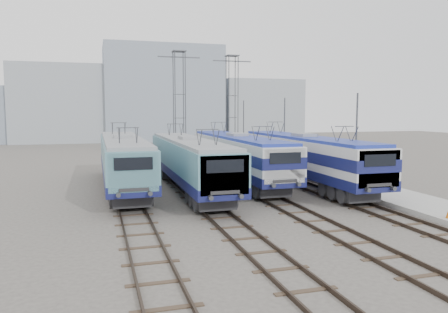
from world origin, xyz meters
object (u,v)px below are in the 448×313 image
at_px(mast_front, 356,144).
at_px(locomotive_far_left, 123,158).
at_px(locomotive_center_left, 189,160).
at_px(catenary_tower_west, 179,103).
at_px(catenary_tower_east, 232,103).
at_px(mast_rear, 244,130).
at_px(locomotive_far_right, 305,155).
at_px(locomotive_center_right, 238,154).
at_px(mast_mid, 284,135).

bearing_deg(mast_front, locomotive_far_left, 157.44).
height_order(locomotive_far_left, locomotive_center_left, locomotive_far_left).
bearing_deg(locomotive_far_left, catenary_tower_west, 63.64).
distance_m(catenary_tower_east, mast_front, 22.32).
relative_size(catenary_tower_west, mast_rear, 1.71).
bearing_deg(mast_rear, locomotive_far_right, -95.29).
distance_m(locomotive_center_left, mast_rear, 22.59).
distance_m(locomotive_far_left, catenary_tower_east, 20.93).
distance_m(catenary_tower_west, mast_rear, 9.99).
bearing_deg(locomotive_far_left, locomotive_center_left, -25.60).
xyz_separation_m(catenary_tower_east, mast_rear, (2.10, 2.00, -3.14)).
bearing_deg(catenary_tower_east, mast_rear, 43.60).
relative_size(locomotive_far_left, locomotive_center_right, 1.01).
bearing_deg(locomotive_far_right, catenary_tower_east, 90.80).
bearing_deg(locomotive_far_left, catenary_tower_east, 49.70).
xyz_separation_m(locomotive_center_left, mast_rear, (10.85, 19.78, 1.21)).
xyz_separation_m(locomotive_center_right, mast_mid, (6.35, 5.19, 1.13)).
bearing_deg(catenary_tower_east, locomotive_center_right, -105.63).
height_order(locomotive_far_left, locomotive_far_right, locomotive_far_right).
xyz_separation_m(locomotive_far_left, mast_mid, (15.35, 5.62, 1.17)).
height_order(mast_front, mast_rear, same).
distance_m(locomotive_far_right, mast_mid, 8.28).
bearing_deg(catenary_tower_west, catenary_tower_east, 17.10).
xyz_separation_m(mast_mid, mast_rear, (0.00, 12.00, 0.00)).
bearing_deg(mast_front, mast_rear, 90.00).
height_order(locomotive_center_right, catenary_tower_east, catenary_tower_east).
distance_m(locomotive_far_left, mast_rear, 23.40).
height_order(catenary_tower_east, mast_front, catenary_tower_east).
bearing_deg(locomotive_center_left, catenary_tower_west, 81.89).
distance_m(locomotive_center_left, locomotive_center_right, 5.19).
relative_size(locomotive_center_right, catenary_tower_east, 1.55).
distance_m(locomotive_center_right, locomotive_far_right, 5.30).
bearing_deg(mast_rear, mast_front, -90.00).
bearing_deg(mast_rear, mast_mid, -90.00).
distance_m(catenary_tower_west, mast_mid, 12.16).
relative_size(locomotive_center_right, mast_rear, 2.66).
bearing_deg(locomotive_center_left, locomotive_far_left, 154.40).
relative_size(locomotive_far_right, catenary_tower_east, 1.57).
height_order(locomotive_center_left, locomotive_center_right, locomotive_center_right).
distance_m(locomotive_far_left, locomotive_far_right, 13.71).
bearing_deg(mast_rear, locomotive_center_left, -118.75).
height_order(locomotive_far_right, mast_mid, mast_mid).
bearing_deg(locomotive_center_left, mast_rear, 61.25).
relative_size(locomotive_center_right, locomotive_far_right, 0.99).
bearing_deg(mast_mid, mast_rear, 90.00).
relative_size(catenary_tower_west, catenary_tower_east, 1.00).
bearing_deg(locomotive_center_right, locomotive_far_left, -177.23).
distance_m(locomotive_far_right, mast_rear, 20.11).
bearing_deg(mast_mid, mast_front, -90.00).
bearing_deg(mast_mid, locomotive_center_right, -140.75).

